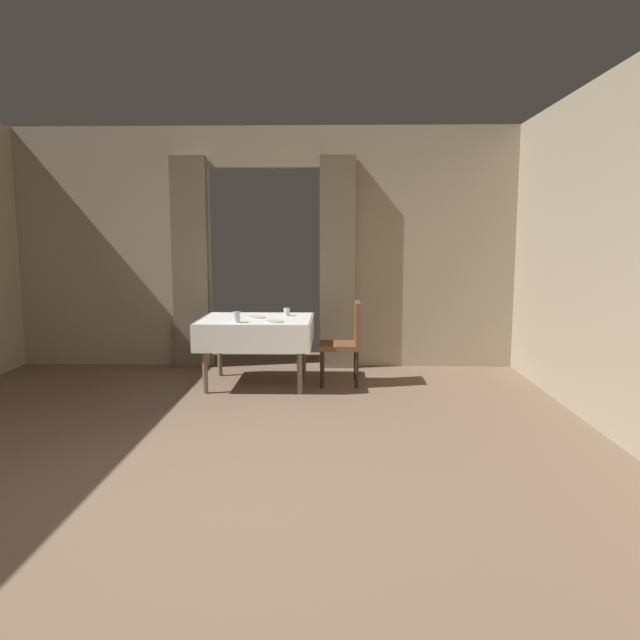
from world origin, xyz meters
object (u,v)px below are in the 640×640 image
Objects in this scene: dining_table_mid at (257,327)px; plate_mid_d at (274,321)px; chair_mid_right at (347,339)px; plate_mid_c at (256,317)px; glass_mid_a at (287,312)px; glass_mid_b at (237,317)px.

dining_table_mid is 0.39m from plate_mid_d.
plate_mid_c is (-1.01, 0.01, 0.24)m from chair_mid_right.
plate_mid_d is at bearing -100.69° from glass_mid_a.
chair_mid_right reaches higher than glass_mid_a.
chair_mid_right is 4.59× the size of plate_mid_c.
dining_table_mid is 1.33× the size of chair_mid_right.
plate_mid_c is at bearing 125.14° from plate_mid_d.
glass_mid_a reaches higher than plate_mid_c.
plate_mid_c is 1.03× the size of plate_mid_d.
plate_mid_d is (-0.78, -0.34, 0.24)m from chair_mid_right.
dining_table_mid is 0.40m from glass_mid_a.
plate_mid_c is (0.15, 0.39, -0.05)m from glass_mid_b.
dining_table_mid is 13.46× the size of glass_mid_a.
glass_mid_a is (0.32, 0.20, 0.14)m from dining_table_mid.
glass_mid_b is (-1.17, -0.39, 0.29)m from chair_mid_right.
chair_mid_right reaches higher than plate_mid_c.
chair_mid_right is 0.75m from glass_mid_a.
glass_mid_a is at bearing 79.31° from plate_mid_d.
chair_mid_right is at bearing 18.33° from glass_mid_b.
glass_mid_a is 0.73m from glass_mid_b.
chair_mid_right is (1.00, 0.04, -0.14)m from dining_table_mid.
chair_mid_right is at bearing -13.24° from glass_mid_a.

